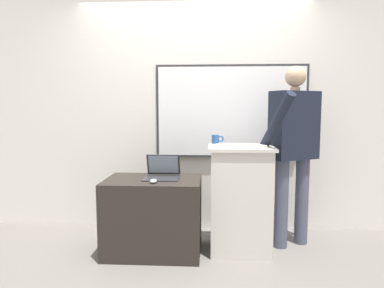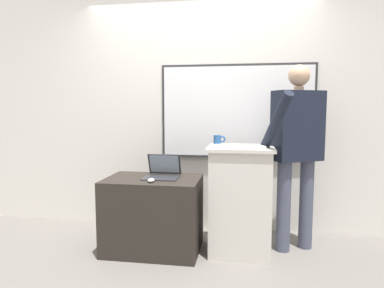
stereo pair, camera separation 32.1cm
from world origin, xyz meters
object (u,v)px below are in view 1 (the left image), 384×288
wireless_keyboard (241,146)px  computer_mouse_by_laptop (153,181)px  laptop (162,171)px  lectern_podium (240,198)px  coffee_mug (216,139)px  side_desk (153,216)px  person_presenter (294,143)px

wireless_keyboard → computer_mouse_by_laptop: (-0.78, -0.19, -0.30)m
laptop → lectern_podium: bearing=0.2°
coffee_mug → side_desk: bearing=-154.7°
lectern_podium → side_desk: 0.83m
side_desk → coffee_mug: (0.59, 0.28, 0.70)m
laptop → computer_mouse_by_laptop: bearing=-99.8°
person_presenter → laptop: size_ratio=5.39×
wireless_keyboard → coffee_mug: coffee_mug is taller
lectern_podium → person_presenter: (0.52, 0.14, 0.52)m
computer_mouse_by_laptop → coffee_mug: (0.55, 0.45, 0.33)m
lectern_podium → side_desk: lectern_podium is taller
lectern_podium → computer_mouse_by_laptop: bearing=-161.9°
computer_mouse_by_laptop → coffee_mug: 0.78m
person_presenter → laptop: 1.29m
wireless_keyboard → coffee_mug: (-0.22, 0.25, 0.03)m
side_desk → person_presenter: person_presenter is taller
computer_mouse_by_laptop → wireless_keyboard: bearing=13.9°
laptop → computer_mouse_by_laptop: size_ratio=3.24×
person_presenter → coffee_mug: 0.75m
lectern_podium → side_desk: bearing=-173.9°
wireless_keyboard → computer_mouse_by_laptop: size_ratio=4.56×
wireless_keyboard → computer_mouse_by_laptop: bearing=-166.1°
lectern_podium → wireless_keyboard: (-0.01, -0.06, 0.51)m
laptop → coffee_mug: coffee_mug is taller
laptop → coffee_mug: (0.51, 0.19, 0.28)m
laptop → wireless_keyboard: size_ratio=0.71×
wireless_keyboard → coffee_mug: size_ratio=3.85×
side_desk → wireless_keyboard: 1.05m
computer_mouse_by_laptop → coffee_mug: size_ratio=0.84×
side_desk → person_presenter: 1.51m
person_presenter → side_desk: bearing=163.0°
person_presenter → computer_mouse_by_laptop: person_presenter is taller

